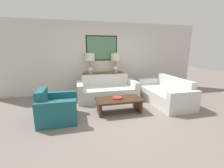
{
  "coord_description": "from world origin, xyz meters",
  "views": [
    {
      "loc": [
        -1.02,
        -3.34,
        1.65
      ],
      "look_at": [
        0.02,
        0.87,
        0.65
      ],
      "focal_mm": 24.0,
      "sensor_mm": 36.0,
      "label": 1
    }
  ],
  "objects_px": {
    "table_lamp_right": "(115,59)",
    "couch_by_side": "(165,94)",
    "table_lamp_left": "(90,60)",
    "armchair_near_back_wall": "(57,109)",
    "console_table": "(103,83)",
    "couch_by_back_wall": "(107,91)",
    "decorative_bowl": "(117,98)",
    "coffee_table": "(119,102)"
  },
  "relations": [
    {
      "from": "console_table",
      "to": "decorative_bowl",
      "type": "relative_size",
      "value": 5.56
    },
    {
      "from": "decorative_bowl",
      "to": "couch_by_side",
      "type": "bearing_deg",
      "value": 12.92
    },
    {
      "from": "couch_by_side",
      "to": "coffee_table",
      "type": "relative_size",
      "value": 1.66
    },
    {
      "from": "couch_by_back_wall",
      "to": "decorative_bowl",
      "type": "xyz_separation_m",
      "value": [
        0.03,
        -1.17,
        0.12
      ]
    },
    {
      "from": "console_table",
      "to": "couch_by_side",
      "type": "distance_m",
      "value": 2.26
    },
    {
      "from": "table_lamp_left",
      "to": "couch_by_side",
      "type": "height_order",
      "value": "table_lamp_left"
    },
    {
      "from": "console_table",
      "to": "couch_by_back_wall",
      "type": "bearing_deg",
      "value": -90.0
    },
    {
      "from": "console_table",
      "to": "couch_by_back_wall",
      "type": "distance_m",
      "value": 0.7
    },
    {
      "from": "couch_by_back_wall",
      "to": "table_lamp_right",
      "type": "bearing_deg",
      "value": 55.0
    },
    {
      "from": "table_lamp_left",
      "to": "table_lamp_right",
      "type": "relative_size",
      "value": 1.0
    },
    {
      "from": "table_lamp_left",
      "to": "armchair_near_back_wall",
      "type": "height_order",
      "value": "table_lamp_left"
    },
    {
      "from": "console_table",
      "to": "decorative_bowl",
      "type": "distance_m",
      "value": 1.85
    },
    {
      "from": "console_table",
      "to": "armchair_near_back_wall",
      "type": "height_order",
      "value": "console_table"
    },
    {
      "from": "table_lamp_right",
      "to": "decorative_bowl",
      "type": "height_order",
      "value": "table_lamp_right"
    },
    {
      "from": "table_lamp_right",
      "to": "couch_by_side",
      "type": "distance_m",
      "value": 2.18
    },
    {
      "from": "console_table",
      "to": "couch_by_back_wall",
      "type": "relative_size",
      "value": 0.74
    },
    {
      "from": "coffee_table",
      "to": "armchair_near_back_wall",
      "type": "xyz_separation_m",
      "value": [
        -1.57,
        -0.09,
        -0.0
      ]
    },
    {
      "from": "couch_by_side",
      "to": "coffee_table",
      "type": "height_order",
      "value": "couch_by_side"
    },
    {
      "from": "decorative_bowl",
      "to": "armchair_near_back_wall",
      "type": "height_order",
      "value": "armchair_near_back_wall"
    },
    {
      "from": "coffee_table",
      "to": "table_lamp_right",
      "type": "bearing_deg",
      "value": 77.73
    },
    {
      "from": "couch_by_side",
      "to": "armchair_near_back_wall",
      "type": "height_order",
      "value": "couch_by_side"
    },
    {
      "from": "couch_by_back_wall",
      "to": "couch_by_side",
      "type": "height_order",
      "value": "same"
    },
    {
      "from": "table_lamp_right",
      "to": "couch_by_back_wall",
      "type": "bearing_deg",
      "value": -125.0
    },
    {
      "from": "table_lamp_right",
      "to": "couch_by_side",
      "type": "height_order",
      "value": "table_lamp_right"
    },
    {
      "from": "table_lamp_left",
      "to": "decorative_bowl",
      "type": "bearing_deg",
      "value": -74.45
    },
    {
      "from": "console_table",
      "to": "decorative_bowl",
      "type": "height_order",
      "value": "console_table"
    },
    {
      "from": "table_lamp_right",
      "to": "couch_by_side",
      "type": "bearing_deg",
      "value": -49.78
    },
    {
      "from": "couch_by_back_wall",
      "to": "armchair_near_back_wall",
      "type": "xyz_separation_m",
      "value": [
        -1.5,
        -1.28,
        0.01
      ]
    },
    {
      "from": "console_table",
      "to": "armchair_near_back_wall",
      "type": "xyz_separation_m",
      "value": [
        -1.5,
        -1.97,
        -0.13
      ]
    },
    {
      "from": "armchair_near_back_wall",
      "to": "couch_by_back_wall",
      "type": "bearing_deg",
      "value": 40.57
    },
    {
      "from": "console_table",
      "to": "couch_by_side",
      "type": "height_order",
      "value": "console_table"
    },
    {
      "from": "console_table",
      "to": "table_lamp_left",
      "type": "xyz_separation_m",
      "value": [
        -0.48,
        0.0,
        0.89
      ]
    },
    {
      "from": "console_table",
      "to": "couch_by_back_wall",
      "type": "height_order",
      "value": "console_table"
    },
    {
      "from": "decorative_bowl",
      "to": "console_table",
      "type": "bearing_deg",
      "value": 91.07
    },
    {
      "from": "console_table",
      "to": "coffee_table",
      "type": "relative_size",
      "value": 1.22
    },
    {
      "from": "couch_by_back_wall",
      "to": "armchair_near_back_wall",
      "type": "height_order",
      "value": "couch_by_back_wall"
    },
    {
      "from": "armchair_near_back_wall",
      "to": "console_table",
      "type": "bearing_deg",
      "value": 52.76
    },
    {
      "from": "decorative_bowl",
      "to": "table_lamp_left",
      "type": "bearing_deg",
      "value": 105.55
    },
    {
      "from": "coffee_table",
      "to": "armchair_near_back_wall",
      "type": "relative_size",
      "value": 1.31
    },
    {
      "from": "table_lamp_left",
      "to": "armchair_near_back_wall",
      "type": "relative_size",
      "value": 0.78
    },
    {
      "from": "coffee_table",
      "to": "decorative_bowl",
      "type": "distance_m",
      "value": 0.12
    },
    {
      "from": "table_lamp_right",
      "to": "armchair_near_back_wall",
      "type": "distance_m",
      "value": 2.97
    }
  ]
}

